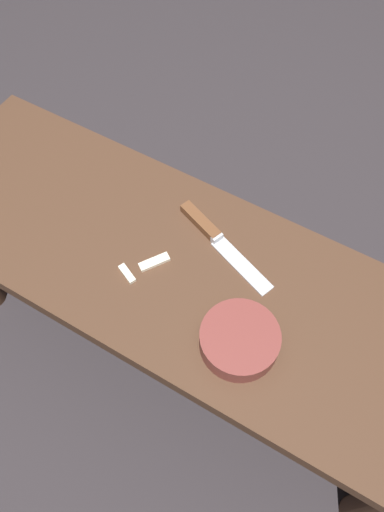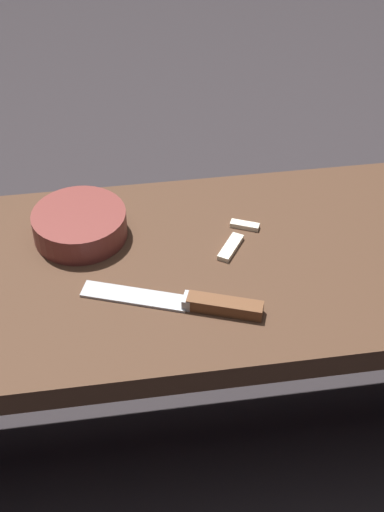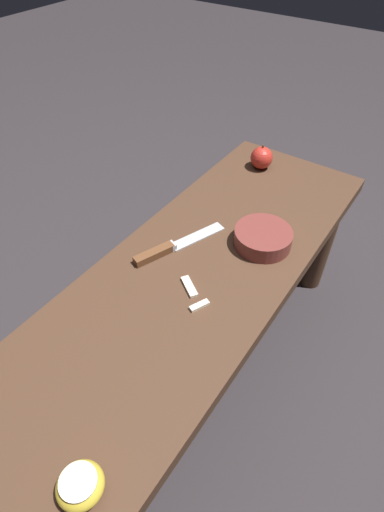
{
  "view_description": "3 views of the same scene",
  "coord_description": "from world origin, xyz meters",
  "px_view_note": "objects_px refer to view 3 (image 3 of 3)",
  "views": [
    {
      "loc": [
        0.27,
        -0.41,
        1.33
      ],
      "look_at": [
        0.02,
        0.02,
        0.48
      ],
      "focal_mm": 35.0,
      "sensor_mm": 36.0,
      "label": 1
    },
    {
      "loc": [
        0.13,
        0.79,
        1.17
      ],
      "look_at": [
        0.02,
        0.02,
        0.48
      ],
      "focal_mm": 50.0,
      "sensor_mm": 36.0,
      "label": 2
    },
    {
      "loc": [
        -0.54,
        -0.37,
        1.15
      ],
      "look_at": [
        0.02,
        0.02,
        0.48
      ],
      "focal_mm": 28.0,
      "sensor_mm": 36.0,
      "label": 3
    }
  ],
  "objects_px": {
    "apple_whole": "(262,158)",
    "bowl": "(263,238)",
    "knife": "(167,249)",
    "wooden_bench": "(194,296)",
    "apple_cut": "(80,485)"
  },
  "relations": [
    {
      "from": "apple_whole",
      "to": "bowl",
      "type": "xyz_separation_m",
      "value": [
        -0.32,
        -0.17,
        -0.01
      ]
    },
    {
      "from": "knife",
      "to": "apple_whole",
      "type": "relative_size",
      "value": 3.24
    },
    {
      "from": "wooden_bench",
      "to": "apple_cut",
      "type": "relative_size",
      "value": 16.68
    },
    {
      "from": "bowl",
      "to": "apple_whole",
      "type": "bearing_deg",
      "value": 28.45
    },
    {
      "from": "apple_cut",
      "to": "bowl",
      "type": "distance_m",
      "value": 0.66
    },
    {
      "from": "knife",
      "to": "wooden_bench",
      "type": "bearing_deg",
      "value": -80.36
    },
    {
      "from": "knife",
      "to": "bowl",
      "type": "height_order",
      "value": "bowl"
    },
    {
      "from": "apple_whole",
      "to": "wooden_bench",
      "type": "bearing_deg",
      "value": -170.18
    },
    {
      "from": "knife",
      "to": "bowl",
      "type": "bearing_deg",
      "value": -28.55
    },
    {
      "from": "apple_whole",
      "to": "bowl",
      "type": "height_order",
      "value": "apple_whole"
    },
    {
      "from": "wooden_bench",
      "to": "apple_cut",
      "type": "height_order",
      "value": "apple_cut"
    },
    {
      "from": "wooden_bench",
      "to": "bowl",
      "type": "height_order",
      "value": "bowl"
    },
    {
      "from": "knife",
      "to": "apple_cut",
      "type": "bearing_deg",
      "value": -135.79
    },
    {
      "from": "knife",
      "to": "apple_whole",
      "type": "xyz_separation_m",
      "value": [
        0.48,
        -0.01,
        0.03
      ]
    },
    {
      "from": "wooden_bench",
      "to": "knife",
      "type": "distance_m",
      "value": 0.14
    }
  ]
}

